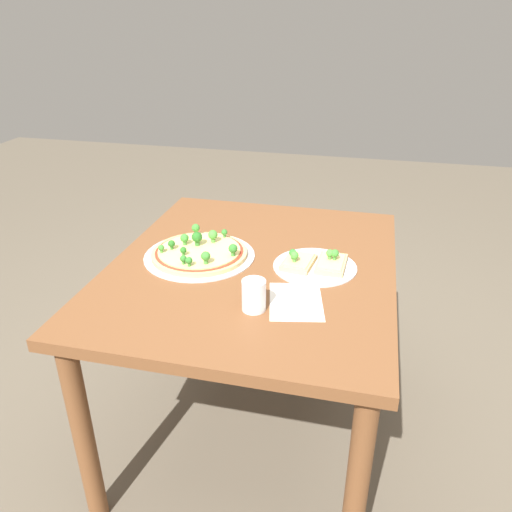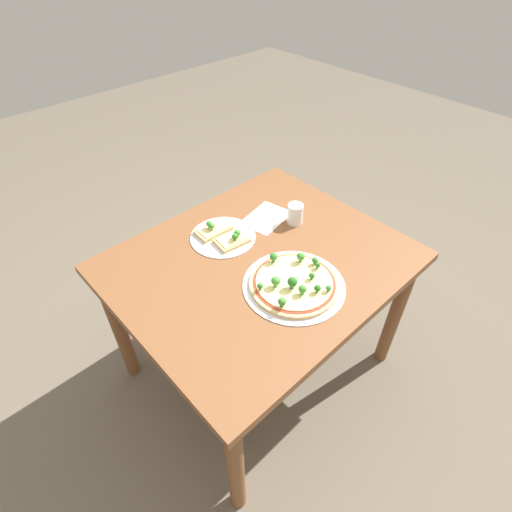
# 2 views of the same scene
# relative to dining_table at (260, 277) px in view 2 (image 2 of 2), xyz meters

# --- Properties ---
(ground_plane) EXTENTS (8.00, 8.00, 0.00)m
(ground_plane) POSITION_rel_dining_table_xyz_m (0.00, 0.00, -0.61)
(ground_plane) COLOR brown
(dining_table) EXTENTS (1.08, 0.90, 0.71)m
(dining_table) POSITION_rel_dining_table_xyz_m (0.00, 0.00, 0.00)
(dining_table) COLOR brown
(dining_table) RESTS_ON ground_plane
(pizza_tray_whole) EXTENTS (0.37, 0.37, 0.07)m
(pizza_tray_whole) POSITION_rel_dining_table_xyz_m (0.01, 0.18, 0.11)
(pizza_tray_whole) COLOR silver
(pizza_tray_whole) RESTS_ON dining_table
(pizza_tray_slice) EXTENTS (0.27, 0.27, 0.06)m
(pizza_tray_slice) POSITION_rel_dining_table_xyz_m (0.02, -0.20, 0.11)
(pizza_tray_slice) COLOR silver
(pizza_tray_slice) RESTS_ON dining_table
(drinking_cup) EXTENTS (0.07, 0.07, 0.09)m
(drinking_cup) POSITION_rel_dining_table_xyz_m (-0.27, -0.07, 0.14)
(drinking_cup) COLOR white
(drinking_cup) RESTS_ON dining_table
(paper_menu) EXTENTS (0.23, 0.19, 0.00)m
(paper_menu) POSITION_rel_dining_table_xyz_m (-0.20, -0.17, 0.10)
(paper_menu) COLOR white
(paper_menu) RESTS_ON dining_table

